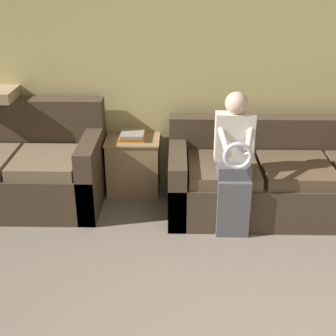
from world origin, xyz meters
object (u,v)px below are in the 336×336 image
object	(u,v)px
couch_main	(291,179)
side_shelf	(133,165)
couch_side	(20,170)
child_left_seated	(234,159)
book_stack	(132,136)

from	to	relation	value
couch_main	side_shelf	distance (m)	1.53
couch_side	couch_main	bearing A→B (deg)	-1.94
couch_side	side_shelf	world-z (taller)	couch_side
couch_main	child_left_seated	size ratio (longest dim) A/B	1.89
side_shelf	book_stack	distance (m)	0.31
book_stack	couch_side	bearing A→B (deg)	-168.41
couch_main	book_stack	bearing A→B (deg)	168.43
couch_side	book_stack	world-z (taller)	couch_side
couch_main	couch_side	distance (m)	2.58
couch_side	book_stack	bearing A→B (deg)	11.59
couch_main	book_stack	size ratio (longest dim) A/B	8.43
couch_main	book_stack	distance (m)	1.56
couch_side	child_left_seated	world-z (taller)	child_left_seated
couch_side	side_shelf	bearing A→B (deg)	11.50
couch_side	child_left_seated	bearing A→B (deg)	-12.90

